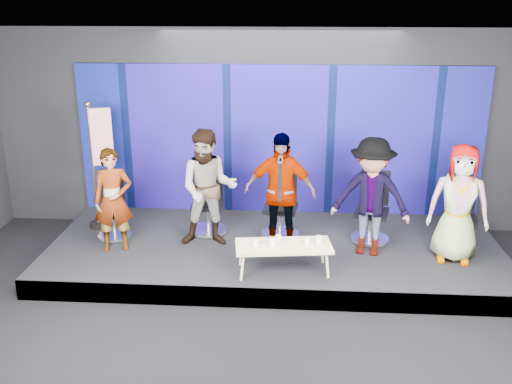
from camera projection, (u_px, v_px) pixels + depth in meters
ground at (267, 353)px, 6.70m from camera, size 10.00×10.00×0.00m
room_walls at (268, 154)px, 5.91m from camera, size 10.02×8.02×3.51m
riser at (275, 252)px, 9.01m from camera, size 7.00×3.00×0.30m
backdrop at (279, 140)px, 9.91m from camera, size 7.00×0.08×2.60m
chair_a at (113, 218)px, 9.12m from camera, size 0.67×0.67×0.97m
panelist_a at (113, 200)px, 8.52m from camera, size 0.65×0.51×1.58m
chair_b at (208, 210)px, 9.31m from camera, size 0.67×0.67×1.13m
panelist_b at (208, 188)px, 8.65m from camera, size 0.93×0.74×1.83m
chair_c at (281, 213)px, 9.16m from camera, size 0.70×0.70×1.12m
panelist_c at (280, 192)px, 8.50m from camera, size 1.11×0.56×1.82m
chair_d at (371, 218)px, 8.98m from camera, size 0.76×0.76×1.10m
panelist_d at (371, 197)px, 8.34m from camera, size 1.28×0.93×1.78m
chair_e at (458, 225)px, 8.74m from camera, size 0.71×0.71×1.08m
panelist_e at (459, 204)px, 8.14m from camera, size 0.94×0.71×1.74m
coffee_table at (284, 247)px, 7.92m from camera, size 1.39×0.72×0.41m
mug_a at (256, 242)px, 7.88m from camera, size 0.08×0.08×0.09m
mug_b at (273, 242)px, 7.85m from camera, size 0.09×0.09×0.11m
mug_c at (279, 238)px, 8.02m from camera, size 0.07×0.07×0.09m
mug_d at (307, 242)px, 7.89m from camera, size 0.08×0.08×0.09m
mug_e at (319, 240)px, 7.94m from camera, size 0.09×0.09×0.10m
flag_stand at (100, 162)px, 9.24m from camera, size 0.48×0.28×2.12m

